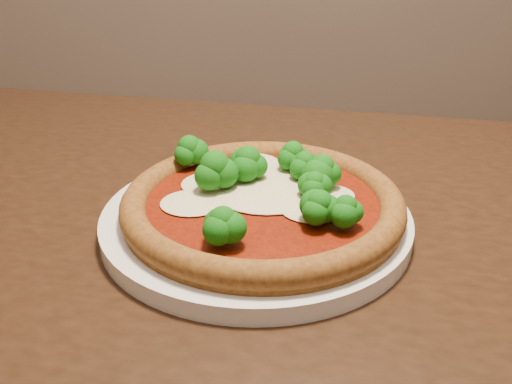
{
  "coord_description": "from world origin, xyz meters",
  "views": [
    {
      "loc": [
        -0.26,
        -0.35,
        1.04
      ],
      "look_at": [
        -0.27,
        0.15,
        0.79
      ],
      "focal_mm": 40.0,
      "sensor_mm": 36.0,
      "label": 1
    }
  ],
  "objects": [
    {
      "name": "plate",
      "position": [
        -0.27,
        0.15,
        0.76
      ],
      "size": [
        0.31,
        0.31,
        0.02
      ],
      "primitive_type": "cylinder",
      "color": "silver",
      "rests_on": "dining_table"
    },
    {
      "name": "dining_table",
      "position": [
        -0.21,
        0.17,
        0.64
      ],
      "size": [
        1.34,
        0.94,
        0.75
      ],
      "rotation": [
        0.0,
        0.0,
        -0.2
      ],
      "color": "black",
      "rests_on": "floor"
    },
    {
      "name": "pizza",
      "position": [
        -0.26,
        0.15,
        0.78
      ],
      "size": [
        0.28,
        0.28,
        0.06
      ],
      "rotation": [
        0.0,
        0.0,
        0.02
      ],
      "color": "brown",
      "rests_on": "plate"
    }
  ]
}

